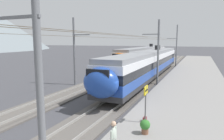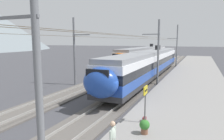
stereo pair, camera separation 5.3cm
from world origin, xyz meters
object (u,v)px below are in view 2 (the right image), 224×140
at_px(train_near_platform, 150,63).
at_px(platform_sign, 145,96).
at_px(potted_plant_platform_edge, 145,126).
at_px(catenary_mast_east, 176,45).
at_px(passenger_walking, 113,139).
at_px(catenary_mast_mid, 157,51).
at_px(catenary_mast_west, 35,74).
at_px(catenary_mast_far_side, 75,50).
at_px(handbag_near_sign, 144,119).
at_px(train_far_track, 146,54).

distance_m(train_near_platform, platform_sign, 16.48).
height_order(platform_sign, potted_plant_platform_edge, platform_sign).
xyz_separation_m(catenary_mast_east, passenger_walking, (-36.10, -1.64, -3.10)).
bearing_deg(catenary_mast_mid, catenary_mast_west, -179.98).
relative_size(catenary_mast_far_side, passenger_walking, 25.07).
xyz_separation_m(train_near_platform, catenary_mast_east, (15.65, -1.68, 2.13)).
xyz_separation_m(train_near_platform, catenary_mast_west, (-22.79, -1.67, 1.95)).
height_order(catenary_mast_west, catenary_mast_mid, catenary_mast_west).
xyz_separation_m(catenary_mast_west, catenary_mast_mid, (19.14, 0.01, -0.16)).
relative_size(catenary_mast_mid, passenger_walking, 25.07).
xyz_separation_m(train_near_platform, catenary_mast_far_side, (-7.56, 7.11, 1.89)).
bearing_deg(potted_plant_platform_edge, handbag_near_sign, 14.88).
distance_m(train_far_track, potted_plant_platform_edge, 36.97).
bearing_deg(train_near_platform, train_far_track, 16.12).
distance_m(catenary_mast_mid, catenary_mast_far_side, 9.61).
bearing_deg(catenary_mast_west, platform_sign, -15.45).
relative_size(platform_sign, handbag_near_sign, 5.95).
height_order(catenary_mast_mid, handbag_near_sign, catenary_mast_mid).
distance_m(catenary_mast_east, handbag_near_sign, 31.83).
relative_size(catenary_mast_west, catenary_mast_east, 1.00).
relative_size(train_far_track, potted_plant_platform_edge, 45.05).
relative_size(train_near_platform, train_far_track, 0.91).
distance_m(catenary_mast_mid, platform_sign, 12.74).
distance_m(catenary_mast_mid, catenary_mast_east, 19.31).
xyz_separation_m(catenary_mast_far_side, potted_plant_platform_edge, (-10.00, -11.00, -3.36)).
height_order(handbag_near_sign, potted_plant_platform_edge, potted_plant_platform_edge).
distance_m(handbag_near_sign, potted_plant_platform_edge, 1.76).
height_order(train_far_track, passenger_walking, train_far_track).
bearing_deg(catenary_mast_west, catenary_mast_east, -0.01).
bearing_deg(catenary_mast_east, train_far_track, 69.70).
height_order(train_far_track, potted_plant_platform_edge, train_far_track).
distance_m(train_far_track, handbag_near_sign, 35.25).
bearing_deg(handbag_near_sign, potted_plant_platform_edge, -165.12).
bearing_deg(handbag_near_sign, catenary_mast_west, 165.62).
distance_m(train_far_track, platform_sign, 35.43).
height_order(catenary_mast_east, catenary_mast_far_side, catenary_mast_east).
xyz_separation_m(train_far_track, catenary_mast_west, (-41.02, -6.94, 1.94)).
bearing_deg(catenary_mast_east, catenary_mast_far_side, 159.26).
height_order(catenary_mast_west, catenary_mast_far_side, catenary_mast_west).
bearing_deg(catenary_mast_far_side, train_near_platform, -43.26).
relative_size(train_far_track, passenger_walking, 20.61).
bearing_deg(train_near_platform, passenger_walking, -170.79).
height_order(catenary_mast_mid, catenary_mast_east, catenary_mast_east).
xyz_separation_m(handbag_near_sign, potted_plant_platform_edge, (-1.68, -0.45, 0.32)).
relative_size(catenary_mast_mid, catenary_mast_east, 1.00).
xyz_separation_m(catenary_mast_west, handbag_near_sign, (6.91, -1.77, -3.73)).
distance_m(train_near_platform, train_far_track, 18.97).
relative_size(catenary_mast_mid, potted_plant_platform_edge, 54.81).
bearing_deg(catenary_mast_west, potted_plant_platform_edge, -22.95).
xyz_separation_m(catenary_mast_west, catenary_mast_far_side, (15.24, 8.78, -0.06)).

